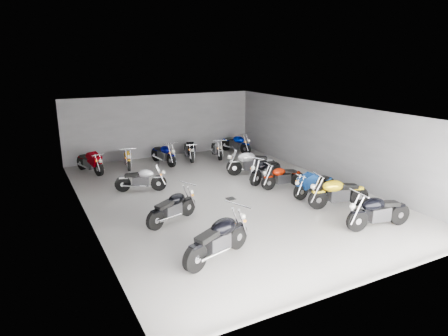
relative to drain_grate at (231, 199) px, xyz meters
The scene contains 21 objects.
ground 0.50m from the drain_grate, 90.00° to the left, with size 14.00×14.00×0.00m, color gray.
wall_back 7.67m from the drain_grate, 90.00° to the left, with size 10.00×0.10×3.20m, color slate.
wall_left 5.27m from the drain_grate, behind, with size 0.10×14.00×3.20m, color slate.
wall_right 5.27m from the drain_grate, ahead, with size 0.10×14.00×3.20m, color slate.
ceiling 3.25m from the drain_grate, 90.00° to the left, with size 10.00×14.00×0.04m, color black.
drain_grate is the anchor object (origin of this frame).
motorcycle_left_a 4.59m from the drain_grate, 122.52° to the right, with size 2.23×1.01×1.03m.
motorcycle_left_c 2.89m from the drain_grate, 158.50° to the right, with size 1.93×0.97×0.90m.
motorcycle_left_f 3.61m from the drain_grate, 138.19° to the left, with size 1.89×0.88×0.88m.
motorcycle_right_a 5.18m from the drain_grate, 57.86° to the right, with size 2.24×0.55×0.99m.
motorcycle_right_b 3.84m from the drain_grate, 40.47° to the right, with size 2.20×0.71×0.98m.
motorcycle_right_c 3.18m from the drain_grate, 22.79° to the right, with size 2.02×0.44×0.89m.
motorcycle_right_d 2.49m from the drain_grate, ahead, with size 1.94×0.40×0.85m.
motorcycle_right_e 2.61m from the drain_grate, 26.99° to the left, with size 2.02×0.98×0.94m.
motorcycle_right_f 3.32m from the drain_grate, 45.63° to the left, with size 2.19×0.89×1.00m.
motorcycle_back_a 7.16m from the drain_grate, 123.97° to the left, with size 0.86×2.05×0.94m.
motorcycle_back_b 6.44m from the drain_grate, 110.62° to the left, with size 0.53×1.93×0.86m.
motorcycle_back_c 5.89m from the drain_grate, 95.41° to the left, with size 0.59×2.13×0.94m.
motorcycle_back_d 6.18m from the drain_grate, 81.60° to the left, with size 0.58×2.01×0.89m.
motorcycle_back_e 6.32m from the drain_grate, 68.13° to the left, with size 0.55×1.87×0.83m.
motorcycle_back_f 7.35m from the drain_grate, 59.37° to the left, with size 0.77×2.10×0.95m.
Camera 1 is at (-6.65, -12.73, 5.09)m, focal length 32.00 mm.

